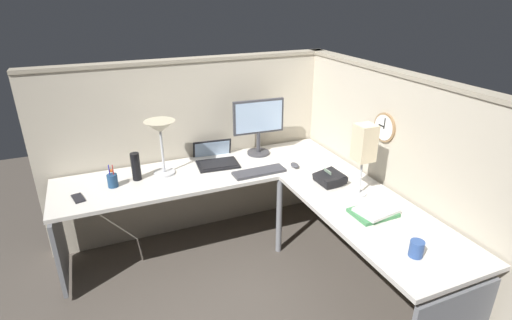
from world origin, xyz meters
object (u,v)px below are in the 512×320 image
object	(u,v)px
desk_lamp_paper	(364,145)
coffee_mug	(416,249)
monitor	(259,123)
desk_lamp_dome	(160,131)
computer_mouse	(295,165)
wall_clock	(385,127)
pen_cup	(113,180)
thermos_flask	(136,167)
book_stack	(374,212)
cell_phone	(78,198)
laptop	(215,158)
keyboard	(259,172)
office_phone	(330,179)

from	to	relation	value
desk_lamp_paper	coffee_mug	xyz separation A→B (m)	(-0.15, -0.73, -0.34)
monitor	desk_lamp_dome	world-z (taller)	monitor
computer_mouse	desk_lamp_dome	world-z (taller)	desk_lamp_dome
monitor	wall_clock	size ratio (longest dim) A/B	2.27
pen_cup	thermos_flask	world-z (taller)	thermos_flask
book_stack	desk_lamp_dome	bearing A→B (deg)	134.43
computer_mouse	coffee_mug	xyz separation A→B (m)	(0.05, -1.33, 0.03)
pen_cup	desk_lamp_paper	xyz separation A→B (m)	(1.63, -0.82, 0.33)
computer_mouse	cell_phone	size ratio (longest dim) A/B	0.72
laptop	wall_clock	world-z (taller)	wall_clock
computer_mouse	book_stack	size ratio (longest dim) A/B	0.35
cell_phone	thermos_flask	distance (m)	0.47
laptop	coffee_mug	distance (m)	1.82
book_stack	computer_mouse	bearing A→B (deg)	97.93
pen_cup	thermos_flask	xyz separation A→B (m)	(0.18, 0.06, 0.06)
monitor	desk_lamp_dome	xyz separation A→B (m)	(-0.86, -0.09, 0.07)
desk_lamp_paper	coffee_mug	bearing A→B (deg)	-101.81
laptop	pen_cup	bearing A→B (deg)	-169.26
wall_clock	cell_phone	bearing A→B (deg)	164.50
cell_phone	pen_cup	bearing A→B (deg)	9.09
keyboard	desk_lamp_dome	world-z (taller)	desk_lamp_dome
pen_cup	wall_clock	bearing A→B (deg)	-20.11
computer_mouse	office_phone	world-z (taller)	office_phone
office_phone	cell_phone	bearing A→B (deg)	164.61
pen_cup	book_stack	distance (m)	1.90
keyboard	desk_lamp_dome	bearing A→B (deg)	156.68
desk_lamp_dome	cell_phone	xyz separation A→B (m)	(-0.65, -0.18, -0.36)
monitor	cell_phone	bearing A→B (deg)	-169.98
desk_lamp_dome	cell_phone	distance (m)	0.76
laptop	pen_cup	distance (m)	0.87
pen_cup	desk_lamp_paper	size ratio (longest dim) A/B	0.34
wall_clock	office_phone	bearing A→B (deg)	163.98
computer_mouse	wall_clock	world-z (taller)	wall_clock
monitor	coffee_mug	size ratio (longest dim) A/B	5.21
pen_cup	coffee_mug	world-z (taller)	pen_cup
cell_phone	wall_clock	distance (m)	2.28
pen_cup	coffee_mug	bearing A→B (deg)	-46.32
laptop	office_phone	world-z (taller)	laptop
computer_mouse	desk_lamp_paper	size ratio (longest dim) A/B	0.20
cell_phone	keyboard	bearing A→B (deg)	-17.69
monitor	computer_mouse	xyz separation A→B (m)	(0.17, -0.39, -0.28)
desk_lamp_paper	monitor	bearing A→B (deg)	110.28
thermos_flask	computer_mouse	bearing A→B (deg)	-12.45
computer_mouse	desk_lamp_paper	xyz separation A→B (m)	(0.20, -0.60, 0.37)
keyboard	pen_cup	distance (m)	1.13
keyboard	cell_phone	world-z (taller)	keyboard
desk_lamp_dome	pen_cup	size ratio (longest dim) A/B	2.47
cell_phone	thermos_flask	size ratio (longest dim) A/B	0.65
computer_mouse	cell_phone	xyz separation A→B (m)	(-1.68, 0.12, -0.01)
pen_cup	laptop	bearing A→B (deg)	10.74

